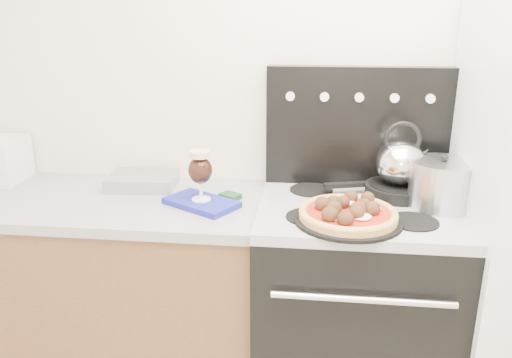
# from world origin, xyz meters

# --- Properties ---
(room_shell) EXTENTS (3.52, 3.01, 2.52)m
(room_shell) POSITION_xyz_m (0.00, 0.29, 1.25)
(room_shell) COLOR beige
(room_shell) RESTS_ON ground
(base_cabinet) EXTENTS (1.45, 0.60, 0.86)m
(base_cabinet) POSITION_xyz_m (-1.02, 1.20, 0.43)
(base_cabinet) COLOR brown
(base_cabinet) RESTS_ON ground
(countertop) EXTENTS (1.48, 0.63, 0.04)m
(countertop) POSITION_xyz_m (-1.02, 1.20, 0.88)
(countertop) COLOR #98989B
(countertop) RESTS_ON base_cabinet
(stove_body) EXTENTS (0.76, 0.65, 0.88)m
(stove_body) POSITION_xyz_m (0.08, 1.18, 0.44)
(stove_body) COLOR black
(stove_body) RESTS_ON ground
(cooktop) EXTENTS (0.76, 0.65, 0.04)m
(cooktop) POSITION_xyz_m (0.08, 1.18, 0.90)
(cooktop) COLOR #ADADB2
(cooktop) RESTS_ON stove_body
(backguard) EXTENTS (0.76, 0.08, 0.50)m
(backguard) POSITION_xyz_m (0.08, 1.45, 1.17)
(backguard) COLOR black
(backguard) RESTS_ON cooktop
(foil_sheet) EXTENTS (0.30, 0.23, 0.06)m
(foil_sheet) POSITION_xyz_m (-0.83, 1.34, 0.93)
(foil_sheet) COLOR silver
(foil_sheet) RESTS_ON countertop
(oven_mitt) EXTENTS (0.33, 0.29, 0.02)m
(oven_mitt) POSITION_xyz_m (-0.53, 1.15, 0.91)
(oven_mitt) COLOR navy
(oven_mitt) RESTS_ON countertop
(beer_glass) EXTENTS (0.11, 0.11, 0.20)m
(beer_glass) POSITION_xyz_m (-0.53, 1.15, 1.03)
(beer_glass) COLOR black
(beer_glass) RESTS_ON oven_mitt
(pizza_pan) EXTENTS (0.48, 0.48, 0.01)m
(pizza_pan) POSITION_xyz_m (0.03, 1.01, 0.93)
(pizza_pan) COLOR black
(pizza_pan) RESTS_ON cooktop
(pizza) EXTENTS (0.42, 0.42, 0.05)m
(pizza) POSITION_xyz_m (0.03, 1.01, 0.96)
(pizza) COLOR tan
(pizza) RESTS_ON pizza_pan
(skillet) EXTENTS (0.32, 0.32, 0.05)m
(skillet) POSITION_xyz_m (0.25, 1.30, 0.94)
(skillet) COLOR black
(skillet) RESTS_ON cooktop
(tea_kettle) EXTENTS (0.25, 0.25, 0.22)m
(tea_kettle) POSITION_xyz_m (0.25, 1.30, 1.08)
(tea_kettle) COLOR silver
(tea_kettle) RESTS_ON skillet
(stock_pot) EXTENTS (0.27, 0.27, 0.17)m
(stock_pot) POSITION_xyz_m (0.38, 1.19, 1.01)
(stock_pot) COLOR silver
(stock_pot) RESTS_ON cooktop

